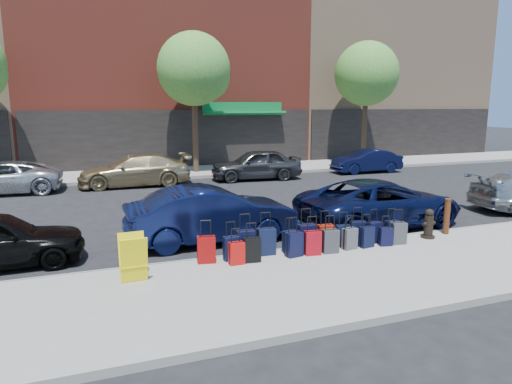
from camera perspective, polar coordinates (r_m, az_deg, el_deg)
name	(u,v)px	position (r m, az deg, el deg)	size (l,w,h in m)	color
ground	(244,214)	(15.77, -1.50, -2.70)	(120.00, 120.00, 0.00)	black
sidewalk_near	(342,277)	(10.09, 10.68, -10.39)	(60.00, 4.00, 0.15)	gray
sidewalk_far	(185,172)	(25.27, -8.83, 2.49)	(60.00, 4.00, 0.15)	gray
curb_near	(301,249)	(11.76, 5.60, -7.14)	(60.00, 0.08, 0.15)	gray
curb_far	(193,177)	(23.32, -7.84, 1.82)	(60.00, 0.08, 0.15)	gray
building_center	(157,9)	(33.48, -12.31, 21.44)	(17.00, 12.85, 20.00)	maroon
building_right	(362,37)	(39.02, 13.06, 18.37)	(15.00, 12.12, 18.00)	#A28163
tree_center	(196,71)	(24.72, -7.45, 14.74)	(3.80, 3.80, 7.27)	black
tree_right	(369,76)	(28.95, 13.90, 13.94)	(3.80, 3.80, 7.27)	black
suitcase_front_0	(206,250)	(10.50, -6.23, -7.17)	(0.44, 0.29, 0.99)	maroon
suitcase_front_1	(232,248)	(10.64, -3.07, -7.02)	(0.39, 0.22, 0.91)	black
suitcase_front_2	(246,244)	(10.82, -1.29, -6.47)	(0.45, 0.27, 1.04)	black
suitcase_front_3	(266,242)	(10.98, 1.29, -6.21)	(0.44, 0.26, 1.03)	black
suitcase_front_4	(290,241)	(11.21, 4.29, -6.17)	(0.38, 0.25, 0.86)	black
suitcase_front_5	(307,237)	(11.38, 6.34, -5.64)	(0.44, 0.25, 1.05)	black
suitcase_front_6	(325,236)	(11.64, 8.68, -5.48)	(0.41, 0.25, 0.95)	#981909
suitcase_front_7	(343,236)	(11.82, 10.86, -5.39)	(0.40, 0.27, 0.89)	black
suitcase_front_8	(358,232)	(12.13, 12.60, -4.95)	(0.43, 0.29, 0.95)	black
suitcase_front_9	(374,232)	(12.30, 14.55, -4.90)	(0.38, 0.23, 0.89)	black
suitcase_front_10	(392,231)	(12.62, 16.61, -4.65)	(0.37, 0.21, 0.87)	black
suitcase_back_1	(237,253)	(10.37, -2.45, -7.65)	(0.35, 0.21, 0.83)	#B20E0B
suitcase_back_2	(252,250)	(10.51, -0.50, -7.24)	(0.40, 0.26, 0.91)	black
suitcase_back_4	(294,244)	(10.90, 4.80, -6.54)	(0.43, 0.29, 0.94)	black
suitcase_back_5	(312,243)	(11.07, 7.07, -6.32)	(0.42, 0.28, 0.94)	maroon
suitcase_back_6	(330,241)	(11.28, 9.28, -6.09)	(0.41, 0.27, 0.93)	#323236
suitcase_back_7	(350,239)	(11.65, 11.63, -5.72)	(0.39, 0.26, 0.86)	#434349
suitcase_back_8	(367,237)	(11.90, 13.66, -5.48)	(0.38, 0.25, 0.85)	black
suitcase_back_9	(386,236)	(12.15, 15.90, -5.36)	(0.35, 0.25, 0.78)	black
suitcase_back_10	(398,233)	(12.38, 17.38, -4.93)	(0.41, 0.27, 0.91)	#37373C
fire_hydrant	(429,225)	(13.18, 20.78, -3.82)	(0.41, 0.36, 0.80)	black
bollard	(447,216)	(13.74, 22.75, -2.76)	(0.18, 0.18, 1.00)	#38190C
display_rack	(133,258)	(9.71, -15.11, -8.00)	(0.54, 0.60, 0.95)	yellow
car_near_1	(212,214)	(12.46, -5.48, -2.82)	(1.61, 4.63, 1.52)	#0D153C
car_near_2	(380,203)	(14.55, 15.25, -1.31)	(2.41, 5.23, 1.45)	#0D143A
car_far_0	(0,178)	(21.95, -29.35, 1.54)	(2.25, 4.87, 1.35)	silver
car_far_1	(135,170)	(21.73, -14.92, 2.64)	(2.05, 5.03, 1.46)	tan
car_far_2	(256,164)	(22.83, 0.01, 3.47)	(1.80, 4.49, 1.53)	#333336
car_far_3	(366,161)	(25.94, 13.65, 3.78)	(1.36, 3.89, 1.28)	#0B1133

